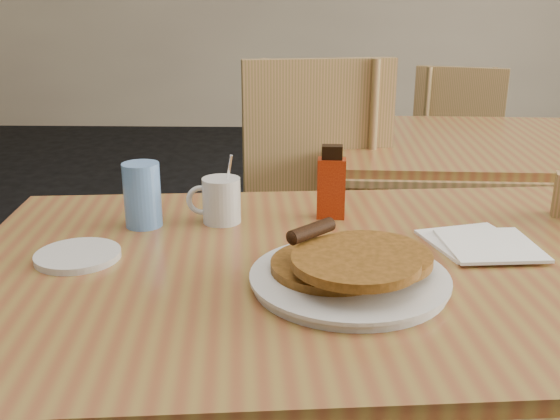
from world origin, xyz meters
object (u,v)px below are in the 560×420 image
(coffee_mug, at_px, (220,199))
(syrup_bottle, at_px, (331,185))
(pancake_plate, at_px, (350,271))
(chair_main_far, at_px, (319,203))
(main_table, at_px, (319,281))
(chair_neighbor_far, at_px, (460,151))
(blue_tumbler, at_px, (142,195))
(neighbor_table, at_px, (518,152))

(coffee_mug, distance_m, syrup_bottle, 0.23)
(pancake_plate, bearing_deg, syrup_bottle, 92.58)
(chair_main_far, relative_size, coffee_mug, 7.03)
(main_table, xyz_separation_m, syrup_bottle, (0.03, 0.23, 0.11))
(coffee_mug, bearing_deg, chair_neighbor_far, 53.37)
(main_table, xyz_separation_m, chair_main_far, (0.02, 0.75, -0.10))
(main_table, bearing_deg, coffee_mug, 135.31)
(coffee_mug, bearing_deg, chair_main_far, 61.50)
(coffee_mug, bearing_deg, blue_tumbler, -177.22)
(neighbor_table, height_order, chair_neighbor_far, chair_neighbor_far)
(pancake_plate, bearing_deg, blue_tumbler, 146.04)
(pancake_plate, distance_m, blue_tumbler, 0.47)
(neighbor_table, bearing_deg, blue_tumbler, -140.68)
(main_table, height_order, blue_tumbler, blue_tumbler)
(coffee_mug, bearing_deg, syrup_bottle, 1.94)
(neighbor_table, relative_size, pancake_plate, 4.17)
(chair_neighbor_far, bearing_deg, blue_tumbler, -103.37)
(chair_main_far, bearing_deg, main_table, -102.90)
(syrup_bottle, bearing_deg, pancake_plate, -83.94)
(blue_tumbler, bearing_deg, chair_neighbor_far, 56.88)
(main_table, height_order, neighbor_table, same)
(chair_neighbor_far, height_order, coffee_mug, same)
(syrup_bottle, distance_m, blue_tumbler, 0.38)
(chair_neighbor_far, relative_size, pancake_plate, 2.82)
(pancake_plate, relative_size, coffee_mug, 2.19)
(neighbor_table, bearing_deg, chair_neighbor_far, 89.00)
(chair_main_far, distance_m, pancake_plate, 0.87)
(neighbor_table, xyz_separation_m, syrup_bottle, (-0.65, -0.78, 0.11))
(neighbor_table, relative_size, chair_neighbor_far, 1.48)
(pancake_plate, bearing_deg, neighbor_table, 60.09)
(main_table, relative_size, coffee_mug, 9.37)
(chair_main_far, xyz_separation_m, coffee_mug, (-0.22, -0.56, 0.19))
(main_table, relative_size, blue_tumbler, 10.54)
(chair_neighbor_far, height_order, pancake_plate, chair_neighbor_far)
(main_table, height_order, chair_neighbor_far, chair_neighbor_far)
(main_table, height_order, syrup_bottle, syrup_bottle)
(pancake_plate, xyz_separation_m, blue_tumbler, (-0.39, 0.26, 0.04))
(neighbor_table, relative_size, chair_main_far, 1.30)
(main_table, xyz_separation_m, coffee_mug, (-0.20, 0.19, 0.09))
(chair_main_far, height_order, coffee_mug, chair_main_far)
(main_table, distance_m, pancake_plate, 0.12)
(chair_main_far, relative_size, pancake_plate, 3.21)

